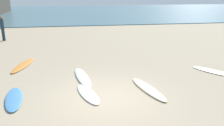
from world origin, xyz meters
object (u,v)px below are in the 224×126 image
surfboard_2 (23,65)px  beachgoer_near (2,27)px  surfboard_1 (14,99)px  surfboard_3 (215,72)px  surfboard_4 (148,89)px  surfboard_0 (83,77)px  surfboard_5 (88,94)px

surfboard_2 → beachgoer_near: 7.57m
surfboard_1 → surfboard_3: surfboard_1 is taller
surfboard_2 → surfboard_3: size_ratio=1.15×
surfboard_3 → surfboard_4: size_ratio=0.91×
surfboard_0 → surfboard_5: 1.75m
surfboard_4 → surfboard_5: (-2.33, -0.07, -0.01)m
beachgoer_near → surfboard_1: bearing=-24.5°
surfboard_2 → beachgoer_near: beachgoer_near is taller
surfboard_2 → surfboard_5: surfboard_2 is taller
surfboard_1 → surfboard_3: size_ratio=0.92×
surfboard_0 → surfboard_4: (2.46, -1.68, -0.00)m
surfboard_2 → surfboard_5: bearing=-40.8°
surfboard_0 → surfboard_3: (6.22, -0.27, -0.01)m
surfboard_2 → surfboard_4: (5.40, -3.92, 0.00)m
surfboard_5 → beachgoer_near: bearing=102.6°
surfboard_0 → beachgoer_near: size_ratio=1.39×
surfboard_0 → beachgoer_near: beachgoer_near is taller
beachgoer_near → surfboard_2: bearing=-19.2°
beachgoer_near → surfboard_0: bearing=-9.2°
surfboard_1 → beachgoer_near: bearing=-83.7°
surfboard_1 → beachgoer_near: 11.47m
surfboard_4 → surfboard_1: bearing=168.3°
surfboard_3 → surfboard_5: size_ratio=1.15×
surfboard_0 → surfboard_4: surfboard_0 is taller
surfboard_2 → surfboard_4: 6.67m
surfboard_5 → beachgoer_near: 12.46m
surfboard_2 → surfboard_4: bearing=-24.3°
surfboard_4 → surfboard_5: bearing=169.3°
surfboard_1 → surfboard_5: 2.60m
beachgoer_near → surfboard_4: bearing=-4.1°
surfboard_3 → surfboard_5: bearing=-21.0°
surfboard_1 → surfboard_2: bearing=-93.6°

